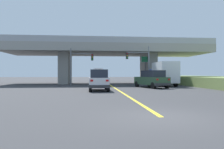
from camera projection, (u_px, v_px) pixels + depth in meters
name	position (u px, v px, depth m)	size (l,w,h in m)	color
ground	(107.00, 83.00, 35.62)	(160.00, 160.00, 0.00)	#353538
overpass_bridge	(107.00, 53.00, 35.61)	(33.07, 9.60, 7.19)	gray
lane_divider_stripe	(119.00, 91.00, 20.28)	(0.20, 25.22, 0.01)	yellow
suv_lead	(99.00, 80.00, 20.29)	(1.87, 4.27, 2.02)	silver
suv_crossing	(152.00, 79.00, 24.49)	(3.28, 5.13, 2.02)	#2D4C33
box_truck	(163.00, 74.00, 28.42)	(2.33, 6.42, 3.17)	navy
traffic_signal_nearside	(141.00, 61.00, 30.18)	(3.43, 0.36, 5.60)	slate
traffic_signal_farside	(79.00, 62.00, 29.30)	(3.24, 0.36, 5.21)	#56595E
highway_sign	(146.00, 63.00, 33.58)	(1.49, 0.17, 4.62)	#56595E
semi_truck_distant	(98.00, 74.00, 54.51)	(2.33, 6.84, 3.03)	red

